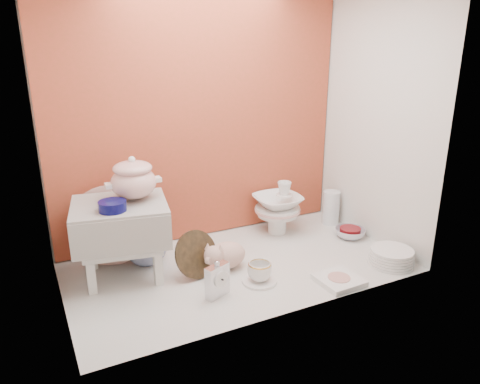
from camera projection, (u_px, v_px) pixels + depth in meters
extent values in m
plane|color=silver|center=(238.00, 266.00, 2.50)|extent=(1.80, 1.80, 0.00)
cube|color=#B2412C|center=(200.00, 116.00, 2.68)|extent=(1.80, 0.06, 1.50)
cube|color=silver|center=(42.00, 149.00, 1.87)|extent=(0.06, 1.00, 1.50)
cube|color=silver|center=(378.00, 117.00, 2.64)|extent=(0.06, 1.00, 1.50)
cylinder|color=#090944|center=(112.00, 206.00, 2.16)|extent=(0.13, 0.13, 0.05)
imported|color=silver|center=(146.00, 242.00, 2.51)|extent=(0.26, 0.26, 0.24)
cube|color=silver|center=(217.00, 279.00, 2.18)|extent=(0.13, 0.09, 0.19)
ellipsoid|color=tan|center=(227.00, 255.00, 2.45)|extent=(0.28, 0.20, 0.16)
cylinder|color=white|center=(259.00, 281.00, 2.33)|extent=(0.23, 0.23, 0.01)
imported|color=white|center=(260.00, 271.00, 2.32)|extent=(0.12, 0.12, 0.10)
cube|color=white|center=(339.00, 280.00, 2.32)|extent=(0.21, 0.21, 0.03)
cylinder|color=white|center=(392.00, 257.00, 2.51)|extent=(0.32, 0.32, 0.09)
imported|color=silver|center=(350.00, 233.00, 2.85)|extent=(0.24, 0.24, 0.06)
cylinder|color=silver|center=(331.00, 207.00, 3.04)|extent=(0.13, 0.13, 0.22)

